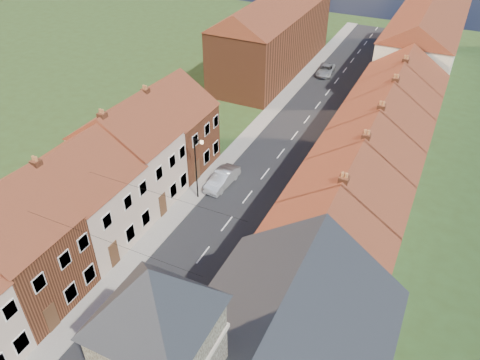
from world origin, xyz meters
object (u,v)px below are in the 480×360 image
at_px(lamppost, 197,165).
at_px(car_distant, 326,70).
at_px(car_near, 119,321).
at_px(car_mid, 222,179).
at_px(pedestrian_right, 234,307).

distance_m(lamppost, car_distant, 31.61).
height_order(lamppost, car_distant, lamppost).
relative_size(lamppost, car_near, 1.55).
distance_m(car_near, car_mid, 16.79).
bearing_deg(pedestrian_right, car_distant, -76.97).
distance_m(car_mid, car_distant, 28.80).
height_order(car_near, car_distant, car_near).
relative_size(car_mid, pedestrian_right, 2.33).
xyz_separation_m(car_near, car_mid, (-1.31, 16.74, 0.06)).
xyz_separation_m(lamppost, pedestrian_right, (8.52, -10.16, -2.49)).
relative_size(lamppost, pedestrian_right, 3.22).
xyz_separation_m(lamppost, car_mid, (0.96, 2.64, -2.82)).
relative_size(car_near, car_mid, 0.89).
bearing_deg(car_distant, car_near, -95.01).
bearing_deg(car_distant, car_mid, -97.25).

